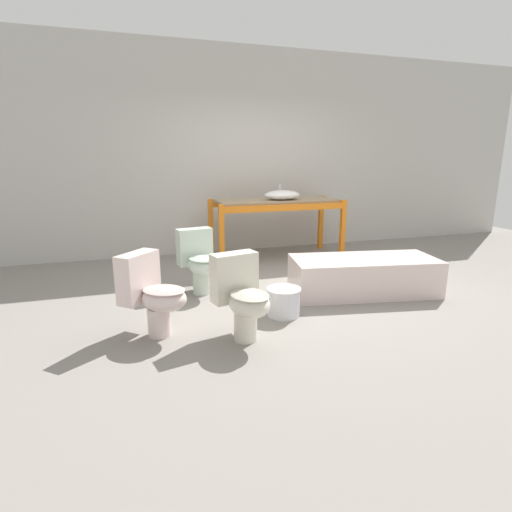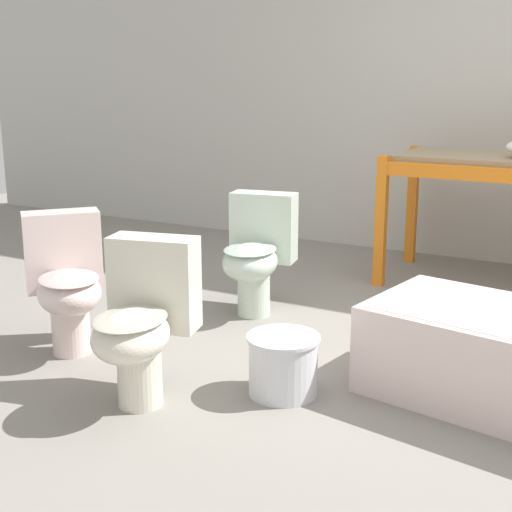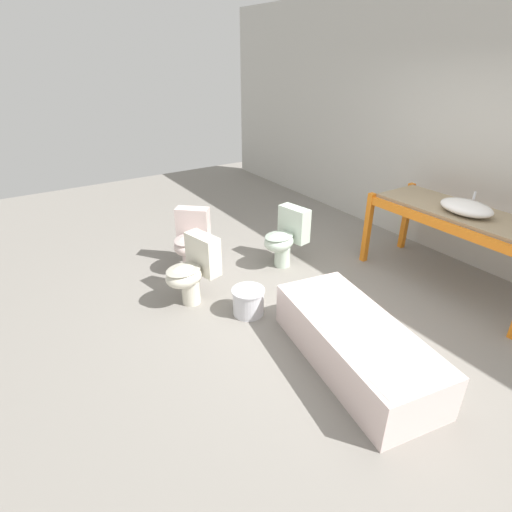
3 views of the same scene
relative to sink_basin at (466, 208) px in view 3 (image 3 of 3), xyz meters
The scene contains 9 objects.
ground_plane 1.75m from the sink_basin, 104.23° to the right, with size 12.00×12.00×0.00m, color gray.
warehouse_wall_rear 1.07m from the sink_basin, 114.19° to the left, with size 10.80×0.08×3.20m.
shelving_rack 0.23m from the sink_basin, 125.35° to the left, with size 1.96×0.81×0.90m.
sink_basin is the anchor object (origin of this frame).
bathtub_main 1.98m from the sink_basin, 80.40° to the right, with size 1.72×0.96×0.42m.
toilet_near 2.92m from the sink_basin, 117.90° to the right, with size 0.48×0.62×0.73m.
toilet_far 3.09m from the sink_basin, 132.78° to the right, with size 0.65×0.64×0.73m.
toilet_extra 2.00m from the sink_basin, 140.73° to the right, with size 0.45×0.61×0.73m.
bucket_white 2.46m from the sink_basin, 110.66° to the right, with size 0.34×0.34×0.28m.
Camera 3 is at (2.45, -2.55, 2.41)m, focal length 28.00 mm.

